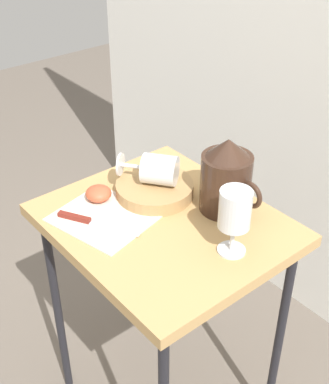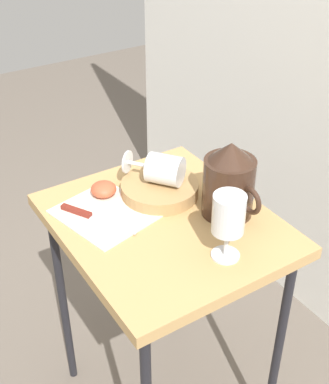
% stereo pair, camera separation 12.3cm
% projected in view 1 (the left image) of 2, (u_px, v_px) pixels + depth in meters
% --- Properties ---
extents(table, '(0.56, 0.48, 0.70)m').
position_uv_depth(table, '(165.00, 243.00, 1.32)').
color(table, tan).
rests_on(table, ground_plane).
extents(linen_napkin, '(0.26, 0.24, 0.00)m').
position_uv_depth(linen_napkin, '(104.00, 217.00, 1.28)').
color(linen_napkin, silver).
rests_on(linen_napkin, table).
extents(basket_tray, '(0.20, 0.20, 0.03)m').
position_uv_depth(basket_tray, '(155.00, 189.00, 1.36)').
color(basket_tray, '#AD8451').
rests_on(basket_tray, table).
extents(pitcher, '(0.18, 0.12, 0.19)m').
position_uv_depth(pitcher, '(226.00, 182.00, 1.27)').
color(pitcher, '#382319').
rests_on(pitcher, table).
extents(wine_glass_upright, '(0.07, 0.07, 0.16)m').
position_uv_depth(wine_glass_upright, '(235.00, 213.00, 1.12)').
color(wine_glass_upright, silver).
rests_on(wine_glass_upright, table).
extents(wine_glass_tipped_near, '(0.16, 0.15, 0.08)m').
position_uv_depth(wine_glass_tipped_near, '(158.00, 169.00, 1.33)').
color(wine_glass_tipped_near, silver).
rests_on(wine_glass_tipped_near, basket_tray).
extents(apple_half_left, '(0.07, 0.07, 0.04)m').
position_uv_depth(apple_half_left, '(98.00, 193.00, 1.33)').
color(apple_half_left, '#C15133').
rests_on(apple_half_left, linen_napkin).
extents(knife, '(0.19, 0.12, 0.01)m').
position_uv_depth(knife, '(86.00, 221.00, 1.26)').
color(knife, silver).
rests_on(knife, linen_napkin).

